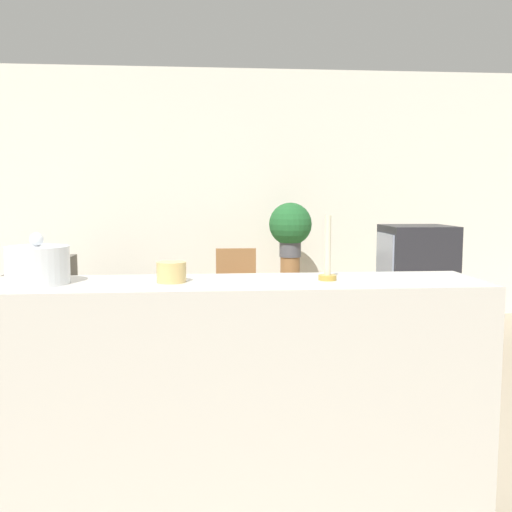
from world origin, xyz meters
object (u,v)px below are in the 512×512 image
Objects in this scene: couch at (80,335)px; potted_plant at (290,226)px; television at (416,260)px; wooden_chair at (237,287)px; decorative_bowl at (38,265)px.

couch is 2.34m from potted_plant.
television is at bearing 3.32° from couch.
decorative_bowl reaches higher than wooden_chair.
potted_plant is at bearing 21.19° from wooden_chair.
wooden_chair is at bearing 149.92° from television.
television is (2.76, 0.16, 0.55)m from couch.
decorative_bowl is at bearing -133.84° from television.
wooden_chair reaches higher than couch.
decorative_bowl is (-2.38, -2.48, 0.29)m from television.
wooden_chair is 3.52m from decorative_bowl.
wooden_chair is at bearing -158.81° from potted_plant.
television is 3.45m from decorative_bowl.
decorative_bowl is at bearing -112.48° from potted_plant.
wooden_chair is 1.52× the size of potted_plant.
couch is at bearing -146.30° from potted_plant.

